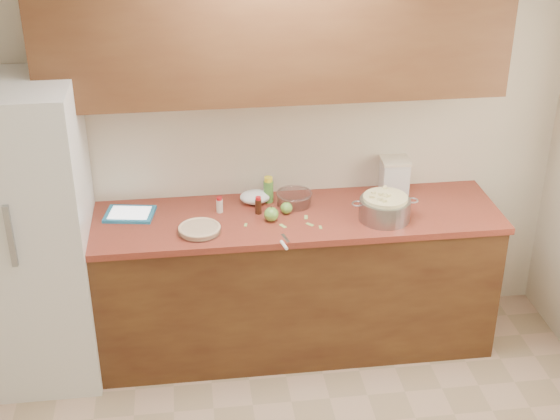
{
  "coord_description": "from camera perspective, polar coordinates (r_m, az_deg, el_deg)",
  "views": [
    {
      "loc": [
        -0.52,
        -2.57,
        3.03
      ],
      "look_at": [
        0.0,
        1.43,
        0.98
      ],
      "focal_mm": 50.0,
      "sensor_mm": 36.0,
      "label": 1
    }
  ],
  "objects": [
    {
      "name": "paring_knife",
      "position": [
        4.28,
        0.31,
        -2.51
      ],
      "size": [
        0.06,
        0.19,
        0.02
      ],
      "rotation": [
        0.0,
        0.0,
        0.22
      ],
      "color": "gray",
      "rests_on": "counter_run"
    },
    {
      "name": "peel_d",
      "position": [
        4.49,
        -2.53,
        -1.09
      ],
      "size": [
        0.02,
        0.04,
        0.0
      ],
      "primitive_type": "cube",
      "rotation": [
        0.0,
        0.0,
        1.34
      ],
      "color": "#99BB5B",
      "rests_on": "counter_run"
    },
    {
      "name": "upper_cabinets",
      "position": [
        4.37,
        -0.38,
        12.64
      ],
      "size": [
        2.6,
        0.34,
        0.7
      ],
      "primitive_type": "cube",
      "color": "#57331A",
      "rests_on": "room_shell"
    },
    {
      "name": "paper_towel",
      "position": [
        4.73,
        -1.84,
        0.96
      ],
      "size": [
        0.21,
        0.19,
        0.08
      ],
      "primitive_type": "ellipsoid",
      "rotation": [
        0.0,
        0.0,
        -0.24
      ],
      "color": "white",
      "rests_on": "counter_run"
    },
    {
      "name": "peel_a",
      "position": [
        4.47,
        0.21,
        -1.18
      ],
      "size": [
        0.04,
        0.05,
        0.0
      ],
      "primitive_type": "cube",
      "rotation": [
        0.0,
        0.0,
        2.06
      ],
      "color": "#99BB5B",
      "rests_on": "counter_run"
    },
    {
      "name": "pie",
      "position": [
        4.42,
        -5.91,
        -1.42
      ],
      "size": [
        0.25,
        0.25,
        0.04
      ],
      "rotation": [
        0.0,
        0.0,
        -0.42
      ],
      "color": "silver",
      "rests_on": "counter_run"
    },
    {
      "name": "tablet",
      "position": [
        4.67,
        -10.93,
        -0.29
      ],
      "size": [
        0.31,
        0.26,
        0.02
      ],
      "rotation": [
        0.0,
        0.0,
        -0.17
      ],
      "color": "teal",
      "rests_on": "counter_run"
    },
    {
      "name": "mixing_bowl",
      "position": [
        4.7,
        1.05,
        0.9
      ],
      "size": [
        0.22,
        0.22,
        0.08
      ],
      "rotation": [
        0.0,
        0.0,
        -0.03
      ],
      "color": "silver",
      "rests_on": "counter_run"
    },
    {
      "name": "lemon_bottle",
      "position": [
        4.73,
        -0.85,
        1.48
      ],
      "size": [
        0.06,
        0.06,
        0.16
      ],
      "rotation": [
        0.0,
        0.0,
        -0.19
      ],
      "color": "#4C8C38",
      "rests_on": "counter_run"
    },
    {
      "name": "flour_canister",
      "position": [
        4.9,
        8.36,
        2.57
      ],
      "size": [
        0.18,
        0.18,
        0.22
      ],
      "rotation": [
        0.0,
        0.0,
        -0.05
      ],
      "color": "silver",
      "rests_on": "counter_run"
    },
    {
      "name": "cinnamon_shaker",
      "position": [
        4.63,
        -4.44,
        0.37
      ],
      "size": [
        0.04,
        0.04,
        0.1
      ],
      "rotation": [
        0.0,
        0.0,
        0.03
      ],
      "color": "beige",
      "rests_on": "counter_run"
    },
    {
      "name": "counter_run",
      "position": [
        4.82,
        -0.1,
        -5.23
      ],
      "size": [
        2.64,
        0.68,
        0.92
      ],
      "color": "#553417",
      "rests_on": "ground"
    },
    {
      "name": "peel_e",
      "position": [
        4.47,
        2.98,
        -1.27
      ],
      "size": [
        0.02,
        0.04,
        0.0
      ],
      "primitive_type": "cube",
      "rotation": [
        0.0,
        0.0,
        -1.59
      ],
      "color": "#99BB5B",
      "rests_on": "counter_run"
    },
    {
      "name": "colander",
      "position": [
        4.56,
        7.67,
        0.14
      ],
      "size": [
        0.4,
        0.3,
        0.15
      ],
      "rotation": [
        0.0,
        0.0,
        -0.1
      ],
      "color": "gray",
      "rests_on": "counter_run"
    },
    {
      "name": "peel_c",
      "position": [
        4.57,
        1.92,
        -0.53
      ],
      "size": [
        0.03,
        0.05,
        0.0
      ],
      "primitive_type": "cube",
      "rotation": [
        0.0,
        0.0,
        1.41
      ],
      "color": "#99BB5B",
      "rests_on": "counter_run"
    },
    {
      "name": "apple_center",
      "position": [
        4.6,
        0.47,
        0.15
      ],
      "size": [
        0.07,
        0.07,
        0.08
      ],
      "color": "#68A53B",
      "rests_on": "counter_run"
    },
    {
      "name": "apple_left",
      "position": [
        4.51,
        -0.65,
        -0.31
      ],
      "size": [
        0.08,
        0.08,
        0.1
      ],
      "color": "#68A53B",
      "rests_on": "counter_run"
    },
    {
      "name": "fridge",
      "position": [
        4.64,
        -17.99,
        -1.84
      ],
      "size": [
        0.7,
        0.7,
        1.8
      ],
      "primitive_type": "cube",
      "color": "silver",
      "rests_on": "ground"
    },
    {
      "name": "room_shell",
      "position": [
        3.14,
        3.34,
        -6.51
      ],
      "size": [
        3.6,
        3.6,
        3.6
      ],
      "color": "tan",
      "rests_on": "ground"
    },
    {
      "name": "peel_b",
      "position": [
        4.49,
        2.19,
        -1.06
      ],
      "size": [
        0.05,
        0.05,
        0.0
      ],
      "primitive_type": "cube",
      "rotation": [
        0.0,
        0.0,
        -0.86
      ],
      "color": "#99BB5B",
      "rests_on": "counter_run"
    },
    {
      "name": "vanilla_bottle",
      "position": [
        4.59,
        -1.6,
        0.33
      ],
      "size": [
        0.04,
        0.04,
        0.11
      ],
      "rotation": [
        0.0,
        0.0,
        -0.15
      ],
      "color": "black",
      "rests_on": "counter_run"
    }
  ]
}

